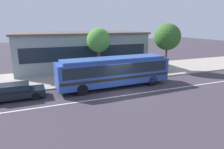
% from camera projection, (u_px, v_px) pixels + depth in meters
% --- Properties ---
extents(ground_plane, '(120.00, 120.00, 0.00)m').
position_uv_depth(ground_plane, '(122.00, 92.00, 17.97)').
color(ground_plane, '#3B353F').
extents(sidewalk_slab, '(60.00, 8.00, 0.12)m').
position_uv_depth(sidewalk_slab, '(97.00, 74.00, 24.35)').
color(sidewalk_slab, '#A3978C').
rests_on(sidewalk_slab, ground_plane).
extents(lane_stripe_center, '(56.00, 0.16, 0.01)m').
position_uv_depth(lane_stripe_center, '(126.00, 95.00, 17.25)').
color(lane_stripe_center, silver).
rests_on(lane_stripe_center, ground_plane).
extents(transit_bus, '(10.92, 2.75, 2.88)m').
position_uv_depth(transit_bus, '(114.00, 70.00, 19.17)').
color(transit_bus, '#2C4AA0').
rests_on(transit_bus, ground_plane).
extents(sedan_behind_bus, '(4.49, 1.83, 1.29)m').
position_uv_depth(sedan_behind_bus, '(14.00, 91.00, 16.13)').
color(sedan_behind_bus, black).
rests_on(sedan_behind_bus, ground_plane).
extents(pedestrian_waiting_near_sign, '(0.37, 0.37, 1.69)m').
position_uv_depth(pedestrian_waiting_near_sign, '(66.00, 75.00, 19.77)').
color(pedestrian_waiting_near_sign, '#7C5959').
rests_on(pedestrian_waiting_near_sign, sidewalk_slab).
extents(pedestrian_walking_along_curb, '(0.35, 0.35, 1.71)m').
position_uv_depth(pedestrian_walking_along_curb, '(125.00, 68.00, 22.82)').
color(pedestrian_walking_along_curb, navy).
rests_on(pedestrian_walking_along_curb, sidewalk_slab).
extents(pedestrian_standing_by_tree, '(0.42, 0.42, 1.66)m').
position_uv_depth(pedestrian_standing_by_tree, '(120.00, 70.00, 21.81)').
color(pedestrian_standing_by_tree, '#786C57').
rests_on(pedestrian_standing_by_tree, sidewalk_slab).
extents(bus_stop_sign, '(0.15, 0.44, 2.42)m').
position_uv_depth(bus_stop_sign, '(146.00, 64.00, 22.38)').
color(bus_stop_sign, gray).
rests_on(bus_stop_sign, sidewalk_slab).
extents(street_tree_near_stop, '(2.66, 2.66, 5.41)m').
position_uv_depth(street_tree_near_stop, '(99.00, 41.00, 22.37)').
color(street_tree_near_stop, brown).
rests_on(street_tree_near_stop, sidewalk_slab).
extents(street_tree_mid_block, '(3.31, 3.31, 5.94)m').
position_uv_depth(street_tree_mid_block, '(167.00, 37.00, 25.07)').
color(street_tree_mid_block, brown).
rests_on(street_tree_mid_block, sidewalk_slab).
extents(station_building, '(17.21, 9.25, 4.89)m').
position_uv_depth(station_building, '(80.00, 50.00, 28.35)').
color(station_building, gray).
rests_on(station_building, ground_plane).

